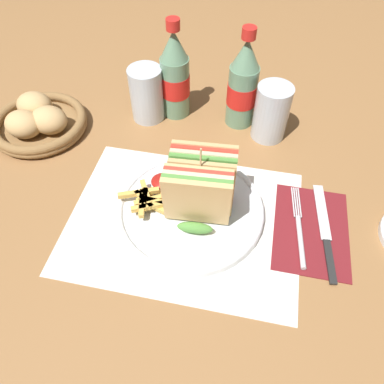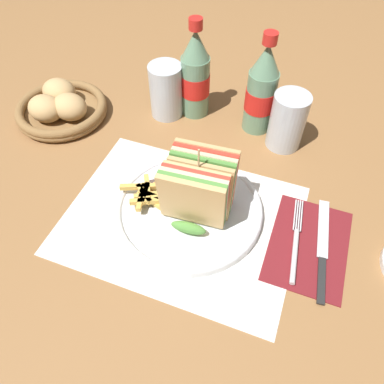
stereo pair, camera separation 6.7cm
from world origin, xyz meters
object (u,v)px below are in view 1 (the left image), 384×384
at_px(fork, 300,233).
at_px(knife, 325,231).
at_px(glass_far, 147,97).
at_px(plate_main, 190,211).
at_px(coke_bottle_far, 243,86).
at_px(bread_basket, 39,122).
at_px(coke_bottle_near, 175,76).
at_px(club_sandwich, 200,188).
at_px(glass_near, 271,116).

height_order(fork, knife, fork).
bearing_deg(glass_far, plate_main, -59.61).
bearing_deg(coke_bottle_far, bread_basket, -164.17).
xyz_separation_m(coke_bottle_near, glass_far, (-0.06, -0.03, -0.04)).
xyz_separation_m(club_sandwich, bread_basket, (-0.39, 0.16, -0.05)).
bearing_deg(coke_bottle_near, glass_far, -153.68).
xyz_separation_m(coke_bottle_near, glass_near, (0.21, -0.04, -0.04)).
xyz_separation_m(glass_far, bread_basket, (-0.22, -0.10, -0.03)).
xyz_separation_m(plate_main, knife, (0.24, 0.01, -0.00)).
relative_size(knife, coke_bottle_near, 0.94).
distance_m(plate_main, glass_far, 0.30).
distance_m(plate_main, coke_bottle_near, 0.31).
distance_m(plate_main, club_sandwich, 0.07).
distance_m(club_sandwich, coke_bottle_near, 0.30).
relative_size(coke_bottle_far, glass_far, 1.81).
height_order(fork, coke_bottle_near, coke_bottle_near).
relative_size(plate_main, coke_bottle_near, 1.22).
distance_m(club_sandwich, coke_bottle_far, 0.28).
bearing_deg(glass_far, coke_bottle_near, 26.32).
bearing_deg(club_sandwich, bread_basket, 158.07).
distance_m(coke_bottle_near, glass_far, 0.08).
height_order(club_sandwich, fork, club_sandwich).
bearing_deg(plate_main, club_sandwich, 15.83).
bearing_deg(club_sandwich, glass_far, 123.65).
height_order(knife, glass_far, glass_far).
xyz_separation_m(club_sandwich, glass_near, (0.10, 0.24, -0.02)).
height_order(plate_main, knife, plate_main).
bearing_deg(glass_far, club_sandwich, -56.35).
height_order(coke_bottle_near, coke_bottle_far, same).
distance_m(fork, glass_far, 0.44).
xyz_separation_m(club_sandwich, knife, (0.22, 0.00, -0.07)).
xyz_separation_m(coke_bottle_near, coke_bottle_far, (0.15, -0.00, 0.00)).
bearing_deg(coke_bottle_far, coke_bottle_near, 178.60).
height_order(plate_main, bread_basket, bread_basket).
height_order(plate_main, fork, plate_main).
bearing_deg(bread_basket, plate_main, -23.47).
height_order(fork, glass_far, glass_far).
height_order(club_sandwich, coke_bottle_far, coke_bottle_far).
distance_m(coke_bottle_near, bread_basket, 0.31).
relative_size(knife, bread_basket, 1.01).
distance_m(coke_bottle_near, glass_near, 0.22).
distance_m(club_sandwich, knife, 0.23).
relative_size(plate_main, club_sandwich, 1.82).
height_order(knife, coke_bottle_far, coke_bottle_far).
bearing_deg(bread_basket, coke_bottle_near, 24.01).
bearing_deg(coke_bottle_far, plate_main, -100.92).
relative_size(glass_far, bread_basket, 0.59).
distance_m(coke_bottle_far, bread_basket, 0.45).
distance_m(fork, knife, 0.05).
bearing_deg(bread_basket, knife, -14.13).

